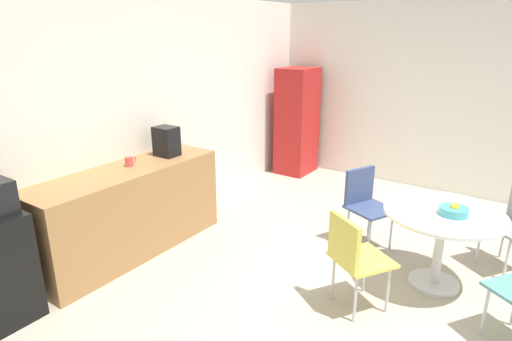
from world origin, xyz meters
TOP-DOWN VIEW (x-y plane):
  - ground_plane at (0.00, 0.00)m, footprint 6.00×6.00m
  - wall_back at (0.00, 3.00)m, footprint 6.00×0.10m
  - wall_side_right at (3.00, 0.00)m, footprint 0.10×6.00m
  - counter_block at (-0.72, 2.65)m, footprint 2.03×0.60m
  - locker_cabinet at (2.55, 2.55)m, footprint 0.60×0.50m
  - round_table at (0.41, -0.10)m, footprint 1.01×1.01m
  - chair_navy at (0.79, 0.74)m, footprint 0.56×0.56m
  - chair_yellow at (-0.36, 0.40)m, footprint 0.58×0.58m
  - fruit_bowl at (0.38, -0.18)m, footprint 0.24×0.24m
  - mug_white at (-0.63, 2.69)m, footprint 0.13×0.08m
  - coffee_maker at (-0.15, 2.65)m, footprint 0.20×0.24m

SIDE VIEW (x-z plane):
  - ground_plane at x=0.00m, z-range 0.00..0.00m
  - counter_block at x=-0.72m, z-range 0.00..0.90m
  - chair_navy at x=0.79m, z-range 0.11..0.94m
  - chair_yellow at x=-0.36m, z-range 0.11..0.94m
  - round_table at x=0.41m, z-range 0.21..0.93m
  - fruit_bowl at x=0.38m, z-range 0.71..0.82m
  - locker_cabinet at x=2.55m, z-range 0.00..1.66m
  - mug_white at x=-0.63m, z-range 0.90..1.00m
  - coffee_maker at x=-0.15m, z-range 0.90..1.22m
  - wall_back at x=0.00m, z-range 0.00..2.60m
  - wall_side_right at x=3.00m, z-range 0.00..2.60m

